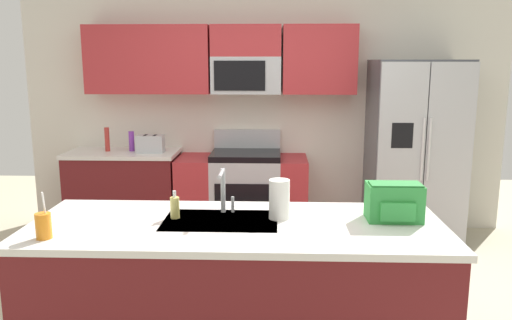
{
  "coord_description": "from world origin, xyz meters",
  "views": [
    {
      "loc": [
        0.12,
        -3.43,
        1.84
      ],
      "look_at": [
        -0.03,
        0.6,
        1.05
      ],
      "focal_mm": 35.69,
      "sensor_mm": 36.0,
      "label": 1
    }
  ],
  "objects_px": {
    "drink_cup_orange": "(43,226)",
    "soap_dispenser": "(175,207)",
    "backpack": "(394,201)",
    "range_oven": "(243,194)",
    "paper_towel_roll": "(279,199)",
    "refrigerator": "(414,152)",
    "toaster": "(150,144)",
    "bottle_purple": "(132,141)",
    "pepper_mill": "(107,139)",
    "sink_faucet": "(223,187)"
  },
  "relations": [
    {
      "from": "drink_cup_orange",
      "to": "soap_dispenser",
      "type": "xyz_separation_m",
      "value": [
        0.63,
        0.38,
        -0.0
      ]
    },
    {
      "from": "soap_dispenser",
      "to": "backpack",
      "type": "bearing_deg",
      "value": 0.5
    },
    {
      "from": "range_oven",
      "to": "paper_towel_roll",
      "type": "distance_m",
      "value": 2.38
    },
    {
      "from": "refrigerator",
      "to": "backpack",
      "type": "bearing_deg",
      "value": -107.86
    },
    {
      "from": "toaster",
      "to": "bottle_purple",
      "type": "relative_size",
      "value": 1.34
    },
    {
      "from": "range_oven",
      "to": "pepper_mill",
      "type": "distance_m",
      "value": 1.54
    },
    {
      "from": "paper_towel_roll",
      "to": "drink_cup_orange",
      "type": "bearing_deg",
      "value": -162.45
    },
    {
      "from": "bottle_purple",
      "to": "drink_cup_orange",
      "type": "relative_size",
      "value": 0.81
    },
    {
      "from": "pepper_mill",
      "to": "paper_towel_roll",
      "type": "distance_m",
      "value": 2.9
    },
    {
      "from": "refrigerator",
      "to": "paper_towel_roll",
      "type": "bearing_deg",
      "value": -122.32
    },
    {
      "from": "range_oven",
      "to": "pepper_mill",
      "type": "relative_size",
      "value": 5.4
    },
    {
      "from": "refrigerator",
      "to": "toaster",
      "type": "distance_m",
      "value": 2.72
    },
    {
      "from": "soap_dispenser",
      "to": "bottle_purple",
      "type": "bearing_deg",
      "value": 111.52
    },
    {
      "from": "pepper_mill",
      "to": "sink_faucet",
      "type": "bearing_deg",
      "value": -56.39
    },
    {
      "from": "range_oven",
      "to": "sink_faucet",
      "type": "relative_size",
      "value": 4.82
    },
    {
      "from": "drink_cup_orange",
      "to": "backpack",
      "type": "relative_size",
      "value": 0.81
    },
    {
      "from": "toaster",
      "to": "soap_dispenser",
      "type": "relative_size",
      "value": 1.65
    },
    {
      "from": "sink_faucet",
      "to": "toaster",
      "type": "bearing_deg",
      "value": 114.68
    },
    {
      "from": "soap_dispenser",
      "to": "drink_cup_orange",
      "type": "bearing_deg",
      "value": -148.79
    },
    {
      "from": "toaster",
      "to": "sink_faucet",
      "type": "distance_m",
      "value": 2.35
    },
    {
      "from": "refrigerator",
      "to": "toaster",
      "type": "relative_size",
      "value": 6.61
    },
    {
      "from": "refrigerator",
      "to": "sink_faucet",
      "type": "bearing_deg",
      "value": -129.5
    },
    {
      "from": "paper_towel_roll",
      "to": "backpack",
      "type": "relative_size",
      "value": 0.75
    },
    {
      "from": "drink_cup_orange",
      "to": "toaster",
      "type": "bearing_deg",
      "value": 91.35
    },
    {
      "from": "backpack",
      "to": "range_oven",
      "type": "bearing_deg",
      "value": 114.77
    },
    {
      "from": "pepper_mill",
      "to": "paper_towel_roll",
      "type": "height_order",
      "value": "pepper_mill"
    },
    {
      "from": "refrigerator",
      "to": "paper_towel_roll",
      "type": "xyz_separation_m",
      "value": [
        -1.4,
        -2.21,
        0.09
      ]
    },
    {
      "from": "drink_cup_orange",
      "to": "backpack",
      "type": "distance_m",
      "value": 1.99
    },
    {
      "from": "sink_faucet",
      "to": "drink_cup_orange",
      "type": "xyz_separation_m",
      "value": [
        -0.92,
        -0.49,
        -0.1
      ]
    },
    {
      "from": "range_oven",
      "to": "sink_faucet",
      "type": "xyz_separation_m",
      "value": [
        0.02,
        -2.18,
        0.62
      ]
    },
    {
      "from": "range_oven",
      "to": "paper_towel_roll",
      "type": "xyz_separation_m",
      "value": [
        0.37,
        -2.28,
        0.58
      ]
    },
    {
      "from": "refrigerator",
      "to": "pepper_mill",
      "type": "height_order",
      "value": "refrigerator"
    },
    {
      "from": "refrigerator",
      "to": "bottle_purple",
      "type": "bearing_deg",
      "value": 178.2
    },
    {
      "from": "toaster",
      "to": "backpack",
      "type": "distance_m",
      "value": 3.0
    },
    {
      "from": "drink_cup_orange",
      "to": "paper_towel_roll",
      "type": "xyz_separation_m",
      "value": [
        1.26,
        0.4,
        0.05
      ]
    },
    {
      "from": "refrigerator",
      "to": "backpack",
      "type": "relative_size",
      "value": 5.78
    },
    {
      "from": "refrigerator",
      "to": "range_oven",
      "type": "bearing_deg",
      "value": 177.67
    },
    {
      "from": "sink_faucet",
      "to": "paper_towel_roll",
      "type": "bearing_deg",
      "value": -15.07
    },
    {
      "from": "refrigerator",
      "to": "bottle_purple",
      "type": "relative_size",
      "value": 8.83
    },
    {
      "from": "bottle_purple",
      "to": "drink_cup_orange",
      "type": "distance_m",
      "value": 2.71
    },
    {
      "from": "range_oven",
      "to": "drink_cup_orange",
      "type": "bearing_deg",
      "value": -108.46
    },
    {
      "from": "bottle_purple",
      "to": "range_oven",
      "type": "bearing_deg",
      "value": -1.01
    },
    {
      "from": "pepper_mill",
      "to": "soap_dispenser",
      "type": "xyz_separation_m",
      "value": [
        1.16,
        -2.29,
        -0.06
      ]
    },
    {
      "from": "pepper_mill",
      "to": "paper_towel_roll",
      "type": "relative_size",
      "value": 1.05
    },
    {
      "from": "range_oven",
      "to": "sink_faucet",
      "type": "bearing_deg",
      "value": -89.37
    },
    {
      "from": "sink_faucet",
      "to": "drink_cup_orange",
      "type": "height_order",
      "value": "sink_faucet"
    },
    {
      "from": "sink_faucet",
      "to": "soap_dispenser",
      "type": "height_order",
      "value": "sink_faucet"
    },
    {
      "from": "sink_faucet",
      "to": "paper_towel_roll",
      "type": "xyz_separation_m",
      "value": [
        0.35,
        -0.09,
        -0.05
      ]
    },
    {
      "from": "bottle_purple",
      "to": "paper_towel_roll",
      "type": "xyz_separation_m",
      "value": [
        1.54,
        -2.3,
        0.02
      ]
    },
    {
      "from": "pepper_mill",
      "to": "bottle_purple",
      "type": "bearing_deg",
      "value": 5.24
    }
  ]
}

